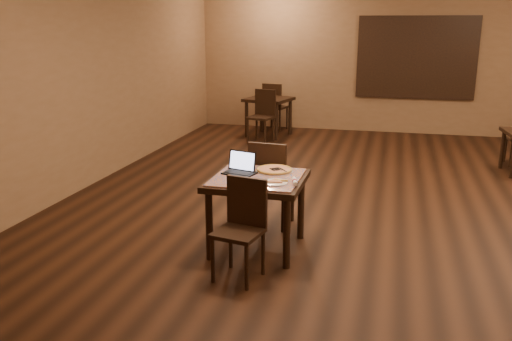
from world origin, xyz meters
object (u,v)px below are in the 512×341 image
(chair_main_far, at_px, (270,180))
(other_table_b_chair_far, at_px, (274,104))
(tiled_table, at_px, (257,187))
(other_table_b, at_px, (269,104))
(chair_main_near, at_px, (242,222))
(pizza_pan, at_px, (274,171))
(laptop, at_px, (241,167))
(other_table_b_chair_near, at_px, (263,113))

(chair_main_far, xyz_separation_m, other_table_b_chair_far, (-1.19, 5.58, 0.01))
(chair_main_far, distance_m, other_table_b_chair_far, 5.70)
(tiled_table, relative_size, other_table_b, 0.93)
(chair_main_near, distance_m, other_table_b_chair_far, 6.92)
(tiled_table, height_order, other_table_b, other_table_b)
(pizza_pan, bearing_deg, chair_main_far, 109.01)
(chair_main_near, height_order, pizza_pan, chair_main_near)
(laptop, bearing_deg, chair_main_near, -57.48)
(chair_main_far, bearing_deg, other_table_b, -71.14)
(chair_main_far, relative_size, other_table_b, 1.00)
(tiled_table, xyz_separation_m, chair_main_near, (0.02, -0.62, -0.15))
(chair_main_far, height_order, pizza_pan, chair_main_far)
(chair_main_near, xyz_separation_m, pizza_pan, (0.10, 0.86, 0.26))
(chair_main_far, xyz_separation_m, pizza_pan, (0.13, -0.37, 0.21))
(tiled_table, bearing_deg, chair_main_far, 91.13)
(chair_main_near, height_order, other_table_b_chair_far, other_table_b_chair_far)
(laptop, bearing_deg, other_table_b, 115.92)
(chair_main_far, distance_m, pizza_pan, 0.45)
(chair_main_far, xyz_separation_m, laptop, (-0.19, -0.51, 0.26))
(other_table_b, bearing_deg, chair_main_far, -63.63)
(pizza_pan, xyz_separation_m, other_table_b_chair_near, (-1.28, 4.78, -0.20))
(tiled_table, relative_size, laptop, 2.60)
(other_table_b, bearing_deg, tiled_table, -64.95)
(laptop, xyz_separation_m, other_table_b_chair_far, (-1.00, 6.09, -0.25))
(other_table_b_chair_far, bearing_deg, chair_main_near, 113.29)
(other_table_b, relative_size, other_table_b_chair_near, 0.99)
(chair_main_near, relative_size, other_table_b, 0.91)
(other_table_b, relative_size, other_table_b_chair_far, 0.99)
(laptop, bearing_deg, other_table_b_chair_near, 116.86)
(other_table_b_chair_near, xyz_separation_m, other_table_b_chair_far, (-0.04, 1.17, 0.00))
(pizza_pan, bearing_deg, other_table_b_chair_far, 102.47)
(chair_main_near, height_order, chair_main_far, chair_main_far)
(chair_main_near, bearing_deg, chair_main_far, 102.57)
(laptop, relative_size, other_table_b_chair_near, 0.36)
(other_table_b, distance_m, other_table_b_chair_far, 0.59)
(laptop, distance_m, other_table_b_chair_far, 6.18)
(pizza_pan, bearing_deg, laptop, -156.27)
(tiled_table, xyz_separation_m, chair_main_far, (-0.01, 0.61, -0.10))
(pizza_pan, relative_size, other_table_b_chair_far, 0.39)
(other_table_b_chair_near, bearing_deg, chair_main_far, -62.20)
(pizza_pan, relative_size, other_table_b_chair_near, 0.39)
(laptop, relative_size, pizza_pan, 0.92)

